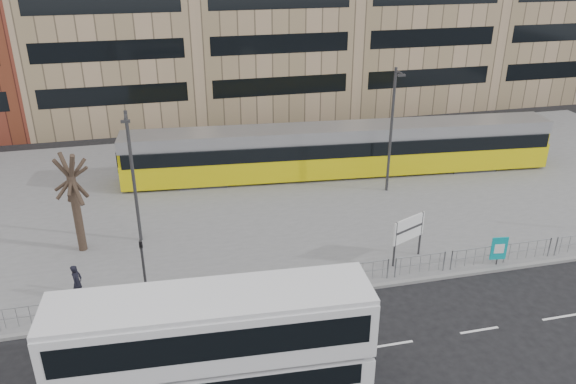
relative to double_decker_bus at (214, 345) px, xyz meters
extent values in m
plane|color=black|center=(5.43, 5.21, -2.40)|extent=(120.00, 120.00, 0.00)
cube|color=slate|center=(5.43, 17.21, -2.32)|extent=(64.00, 24.00, 0.15)
cube|color=gray|center=(5.43, 5.26, -2.32)|extent=(64.00, 0.25, 0.17)
cylinder|color=gray|center=(7.43, 5.71, -1.20)|extent=(32.00, 0.05, 0.05)
cylinder|color=gray|center=(7.43, 5.71, -1.70)|extent=(32.00, 0.04, 0.04)
cube|color=white|center=(6.43, 1.21, -2.39)|extent=(62.00, 0.12, 0.01)
cube|color=silver|center=(0.00, 0.00, -1.34)|extent=(11.22, 3.20, 1.71)
cube|color=silver|center=(0.00, 0.00, 0.78)|extent=(11.22, 3.20, 2.12)
cube|color=silver|center=(0.00, 0.00, 1.89)|extent=(11.21, 3.10, 0.30)
cube|color=black|center=(0.50, -0.03, -0.94)|extent=(9.21, 3.13, 0.86)
cube|color=black|center=(0.00, 0.00, 0.98)|extent=(10.62, 3.21, 1.11)
cube|color=#AE227F|center=(-2.52, 0.14, -1.39)|extent=(3.17, 2.77, 0.50)
cylinder|color=black|center=(3.29, 1.10, -1.89)|extent=(1.02, 0.36, 1.01)
cylinder|color=black|center=(-3.45, 1.49, -1.89)|extent=(1.02, 0.36, 1.01)
cube|color=#D2C20B|center=(10.94, 19.05, -1.24)|extent=(29.89, 5.30, 1.70)
cube|color=black|center=(10.94, 19.05, -0.07)|extent=(29.47, 5.30, 0.96)
cube|color=#A0A1A5|center=(10.94, 19.05, 0.83)|extent=(29.87, 5.07, 0.85)
cube|color=#D2C20B|center=(25.13, 17.86, -0.55)|extent=(1.47, 2.49, 2.76)
cube|color=#D2C20B|center=(-3.25, 20.24, -0.55)|extent=(1.47, 2.49, 2.76)
cylinder|color=#2D2D30|center=(10.94, 19.05, -0.44)|extent=(2.74, 2.74, 3.19)
cube|color=#2D2D30|center=(20.47, 18.25, -1.98)|extent=(3.40, 2.93, 0.53)
cube|color=#2D2D30|center=(1.41, 19.85, -1.98)|extent=(3.40, 2.93, 0.53)
cylinder|color=#2D2D30|center=(9.76, 6.70, -1.01)|extent=(0.11, 0.11, 2.47)
cylinder|color=#2D2D30|center=(11.53, 7.49, -1.01)|extent=(0.11, 0.11, 2.47)
cube|color=white|center=(10.65, 7.09, -0.42)|extent=(2.00, 0.95, 1.29)
cylinder|color=#2D2D30|center=(14.97, 5.61, -1.83)|extent=(0.06, 0.06, 0.84)
cube|color=#0B9AA4|center=(14.97, 5.61, -1.31)|extent=(0.84, 0.17, 1.25)
cube|color=white|center=(14.97, 5.58, -1.31)|extent=(0.52, 0.08, 0.52)
imported|color=black|center=(-5.49, 7.45, -1.38)|extent=(0.60, 0.73, 1.73)
cylinder|color=#2D2D30|center=(-2.43, 6.56, -0.75)|extent=(0.12, 0.12, 3.00)
imported|color=#2D2D30|center=(-2.43, 6.56, 0.35)|extent=(0.17, 0.20, 1.00)
cylinder|color=#2D2D30|center=(-2.74, 12.43, 1.44)|extent=(0.18, 0.18, 7.37)
cylinder|color=#2D2D30|center=(-2.74, 12.03, 4.92)|extent=(0.14, 0.90, 0.14)
cube|color=#2D2D30|center=(-2.74, 11.58, 4.82)|extent=(0.45, 0.20, 0.12)
cylinder|color=#2D2D30|center=(13.06, 15.57, 1.81)|extent=(0.18, 0.18, 8.12)
cylinder|color=#2D2D30|center=(13.06, 15.17, 5.67)|extent=(0.14, 0.90, 0.14)
cube|color=#2D2D30|center=(13.06, 14.72, 5.57)|extent=(0.45, 0.20, 0.12)
cylinder|color=#31221B|center=(-5.75, 12.08, -0.09)|extent=(0.44, 0.44, 4.31)
camera|label=1|loc=(-1.06, -15.84, 13.01)|focal=35.00mm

